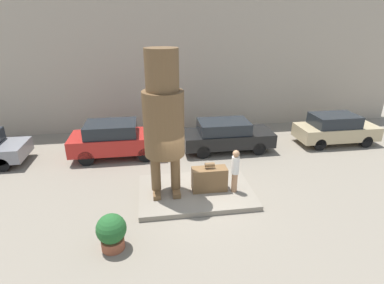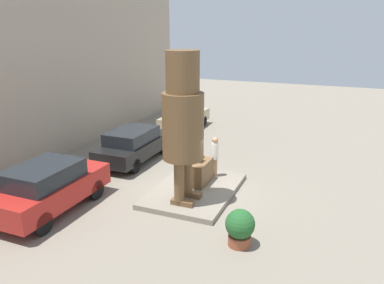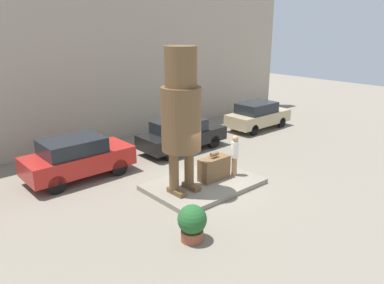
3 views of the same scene
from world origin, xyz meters
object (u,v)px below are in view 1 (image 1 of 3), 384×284
Objects in this scene: tourist at (235,169)px; parked_car_red at (115,139)px; planter_pot at (112,231)px; statue_figure at (163,114)px; parked_car_black at (226,135)px; parked_car_tan at (335,129)px; giant_suitcase at (209,179)px.

parked_car_red is (-4.65, 4.32, -0.20)m from tourist.
tourist reaches higher than planter_pot.
statue_figure reaches higher than parked_car_black.
parked_car_red is 1.02× the size of parked_car_tan.
parked_car_tan is at bearing -0.18° from parked_car_red.
parked_car_tan is (6.75, 4.28, -0.27)m from tourist.
parked_car_tan is at bearing 32.38° from tourist.
tourist is at bearing 27.76° from planter_pot.
parked_car_tan is at bearing 30.65° from planter_pot.
giant_suitcase is at bearing -152.19° from parked_car_tan.
planter_pot is at bearing -127.81° from parked_car_black.
statue_figure is 3.10× the size of tourist.
parked_car_black is at bearing 79.52° from tourist.
parked_car_red is (-3.75, 4.07, 0.26)m from giant_suitcase.
giant_suitcase is 8.65m from parked_car_tan.
giant_suitcase is 0.30× the size of parked_car_red.
statue_figure is 4.65× the size of planter_pot.
statue_figure is 5.68m from parked_car_black.
planter_pot is at bearing -86.35° from parked_car_red.
tourist reaches higher than parked_car_tan.
tourist reaches higher than parked_car_black.
statue_figure is at bearing -156.69° from parked_car_tan.
parked_car_red is 6.57m from planter_pot.
statue_figure is 1.23× the size of parked_car_tan.
parked_car_tan is 3.76× the size of planter_pot.
parked_car_black is at bearing -179.63° from parked_car_tan.
parked_car_black is at bearing 67.14° from giant_suitcase.
parked_car_black is 8.19m from planter_pot.
tourist is 0.40× the size of parked_car_tan.
parked_car_tan reaches higher than giant_suitcase.
planter_pot is at bearing -143.44° from giant_suitcase.
tourist is 0.39× the size of parked_car_red.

